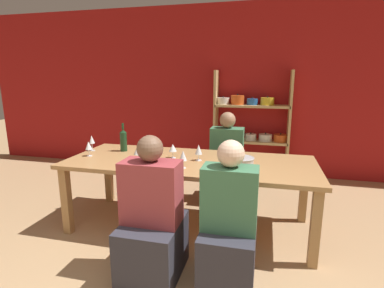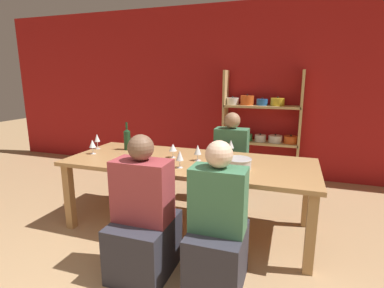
{
  "view_description": "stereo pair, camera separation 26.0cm",
  "coord_description": "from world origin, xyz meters",
  "px_view_note": "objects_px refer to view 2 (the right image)",
  "views": [
    {
      "loc": [
        0.72,
        -1.1,
        1.57
      ],
      "look_at": [
        -0.02,
        1.86,
        0.89
      ],
      "focal_mm": 28.0,
      "sensor_mm": 36.0,
      "label": 1
    },
    {
      "loc": [
        0.97,
        -1.03,
        1.57
      ],
      "look_at": [
        -0.02,
        1.86,
        0.89
      ],
      "focal_mm": 28.0,
      "sensor_mm": 36.0,
      "label": 2
    }
  ],
  "objects_px": {
    "dining_table": "(189,167)",
    "person_far_a": "(231,170)",
    "wine_glass_white_a": "(198,150)",
    "wine_glass_empty_c": "(97,138)",
    "mixing_bowl": "(239,163)",
    "wine_glass_red_a": "(219,153)",
    "wine_glass_white_b": "(137,149)",
    "person_near_a": "(217,235)",
    "person_near_b": "(144,225)",
    "wine_glass_red_b": "(231,145)",
    "shelf_unit": "(260,136)",
    "wine_bottle_green": "(127,139)",
    "wine_glass_empty_a": "(180,156)",
    "wine_glass_empty_b": "(92,144)",
    "wine_glass_red_d": "(173,148)",
    "wine_glass_red_c": "(149,143)"
  },
  "relations": [
    {
      "from": "dining_table",
      "to": "person_far_a",
      "type": "height_order",
      "value": "person_far_a"
    },
    {
      "from": "dining_table",
      "to": "wine_glass_white_a",
      "type": "bearing_deg",
      "value": 11.89
    },
    {
      "from": "wine_glass_empty_c",
      "to": "mixing_bowl",
      "type": "bearing_deg",
      "value": -7.81
    },
    {
      "from": "wine_glass_red_a",
      "to": "wine_glass_white_b",
      "type": "relative_size",
      "value": 0.91
    },
    {
      "from": "wine_glass_white_a",
      "to": "person_near_a",
      "type": "distance_m",
      "value": 1.01
    },
    {
      "from": "person_near_b",
      "to": "wine_glass_red_b",
      "type": "bearing_deg",
      "value": 67.51
    },
    {
      "from": "shelf_unit",
      "to": "wine_glass_white_a",
      "type": "distance_m",
      "value": 1.91
    },
    {
      "from": "dining_table",
      "to": "person_near_a",
      "type": "distance_m",
      "value": 0.98
    },
    {
      "from": "mixing_bowl",
      "to": "wine_glass_white_b",
      "type": "distance_m",
      "value": 1.01
    },
    {
      "from": "wine_bottle_green",
      "to": "wine_glass_red_a",
      "type": "distance_m",
      "value": 1.18
    },
    {
      "from": "dining_table",
      "to": "wine_glass_empty_a",
      "type": "height_order",
      "value": "wine_glass_empty_a"
    },
    {
      "from": "mixing_bowl",
      "to": "wine_glass_white_b",
      "type": "height_order",
      "value": "wine_glass_white_b"
    },
    {
      "from": "wine_glass_white_a",
      "to": "wine_glass_empty_b",
      "type": "distance_m",
      "value": 1.19
    },
    {
      "from": "wine_glass_white_a",
      "to": "shelf_unit",
      "type": "bearing_deg",
      "value": 76.99
    },
    {
      "from": "wine_glass_red_d",
      "to": "wine_glass_white_b",
      "type": "distance_m",
      "value": 0.38
    },
    {
      "from": "wine_glass_red_a",
      "to": "wine_glass_white_b",
      "type": "distance_m",
      "value": 0.81
    },
    {
      "from": "mixing_bowl",
      "to": "wine_bottle_green",
      "type": "relative_size",
      "value": 0.75
    },
    {
      "from": "wine_glass_white_b",
      "to": "person_near_a",
      "type": "distance_m",
      "value": 1.22
    },
    {
      "from": "wine_glass_red_b",
      "to": "wine_glass_red_d",
      "type": "relative_size",
      "value": 1.21
    },
    {
      "from": "wine_glass_empty_b",
      "to": "person_near_a",
      "type": "xyz_separation_m",
      "value": [
        1.61,
        -0.7,
        -0.44
      ]
    },
    {
      "from": "dining_table",
      "to": "person_near_b",
      "type": "relative_size",
      "value": 2.19
    },
    {
      "from": "wine_glass_red_a",
      "to": "wine_glass_red_c",
      "type": "distance_m",
      "value": 0.91
    },
    {
      "from": "shelf_unit",
      "to": "wine_glass_red_d",
      "type": "height_order",
      "value": "shelf_unit"
    },
    {
      "from": "wine_glass_empty_b",
      "to": "person_near_b",
      "type": "xyz_separation_m",
      "value": [
        1.0,
        -0.74,
        -0.44
      ]
    },
    {
      "from": "wine_glass_red_d",
      "to": "wine_glass_white_b",
      "type": "height_order",
      "value": "wine_glass_white_b"
    },
    {
      "from": "shelf_unit",
      "to": "mixing_bowl",
      "type": "xyz_separation_m",
      "value": [
        0.02,
        -1.98,
        0.11
      ]
    },
    {
      "from": "wine_glass_red_c",
      "to": "wine_glass_red_d",
      "type": "relative_size",
      "value": 0.96
    },
    {
      "from": "wine_glass_red_c",
      "to": "person_near_b",
      "type": "xyz_separation_m",
      "value": [
        0.46,
        -1.03,
        -0.43
      ]
    },
    {
      "from": "wine_bottle_green",
      "to": "wine_glass_empty_b",
      "type": "height_order",
      "value": "wine_bottle_green"
    },
    {
      "from": "wine_bottle_green",
      "to": "person_far_a",
      "type": "distance_m",
      "value": 1.35
    },
    {
      "from": "wine_glass_red_b",
      "to": "wine_glass_white_a",
      "type": "height_order",
      "value": "wine_glass_red_b"
    },
    {
      "from": "mixing_bowl",
      "to": "wine_glass_empty_c",
      "type": "xyz_separation_m",
      "value": [
        -1.73,
        0.24,
        0.08
      ]
    },
    {
      "from": "wine_glass_red_c",
      "to": "person_near_b",
      "type": "bearing_deg",
      "value": -65.71
    },
    {
      "from": "mixing_bowl",
      "to": "wine_glass_white_a",
      "type": "height_order",
      "value": "wine_glass_white_a"
    },
    {
      "from": "wine_glass_red_a",
      "to": "wine_glass_red_c",
      "type": "relative_size",
      "value": 1.13
    },
    {
      "from": "wine_glass_white_b",
      "to": "wine_glass_empty_b",
      "type": "relative_size",
      "value": 1.12
    },
    {
      "from": "wine_glass_red_d",
      "to": "wine_glass_white_b",
      "type": "xyz_separation_m",
      "value": [
        -0.28,
        -0.26,
        0.02
      ]
    },
    {
      "from": "shelf_unit",
      "to": "wine_glass_white_a",
      "type": "height_order",
      "value": "shelf_unit"
    },
    {
      "from": "mixing_bowl",
      "to": "person_near_a",
      "type": "xyz_separation_m",
      "value": [
        -0.03,
        -0.69,
        -0.38
      ]
    },
    {
      "from": "wine_glass_white_a",
      "to": "wine_glass_white_b",
      "type": "height_order",
      "value": "wine_glass_white_b"
    },
    {
      "from": "person_far_a",
      "to": "person_near_b",
      "type": "bearing_deg",
      "value": 77.39
    },
    {
      "from": "wine_glass_red_d",
      "to": "wine_glass_empty_b",
      "type": "distance_m",
      "value": 0.91
    },
    {
      "from": "wine_glass_red_a",
      "to": "person_near_b",
      "type": "xyz_separation_m",
      "value": [
        -0.41,
        -0.8,
        -0.44
      ]
    },
    {
      "from": "wine_glass_red_d",
      "to": "person_far_a",
      "type": "relative_size",
      "value": 0.13
    },
    {
      "from": "dining_table",
      "to": "person_near_b",
      "type": "height_order",
      "value": "person_near_b"
    },
    {
      "from": "person_far_a",
      "to": "person_near_b",
      "type": "xyz_separation_m",
      "value": [
        -0.37,
        -1.65,
        -0.01
      ]
    },
    {
      "from": "wine_glass_empty_a",
      "to": "wine_glass_empty_b",
      "type": "xyz_separation_m",
      "value": [
        -1.1,
        0.18,
        -0.01
      ]
    },
    {
      "from": "wine_glass_red_c",
      "to": "wine_glass_empty_b",
      "type": "xyz_separation_m",
      "value": [
        -0.54,
        -0.29,
        0.01
      ]
    },
    {
      "from": "wine_glass_empty_b",
      "to": "person_near_b",
      "type": "bearing_deg",
      "value": -36.21
    },
    {
      "from": "wine_glass_red_b",
      "to": "wine_glass_empty_b",
      "type": "bearing_deg",
      "value": -165.19
    }
  ]
}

